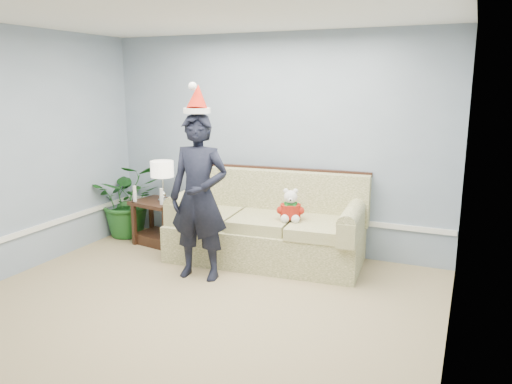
{
  "coord_description": "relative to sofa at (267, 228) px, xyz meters",
  "views": [
    {
      "loc": [
        2.32,
        -3.32,
        2.1
      ],
      "look_at": [
        0.19,
        1.55,
        0.93
      ],
      "focal_mm": 35.0,
      "sensor_mm": 36.0,
      "label": 1
    }
  ],
  "objects": [
    {
      "name": "teddy_bear",
      "position": [
        0.35,
        -0.17,
        0.32
      ],
      "size": [
        0.29,
        0.3,
        0.38
      ],
      "rotation": [
        0.0,
        0.0,
        0.32
      ],
      "color": "silver",
      "rests_on": "sofa"
    },
    {
      "name": "santa_hat",
      "position": [
        -0.45,
        -0.81,
        1.55
      ],
      "size": [
        0.34,
        0.37,
        0.33
      ],
      "rotation": [
        0.0,
        0.0,
        0.28
      ],
      "color": "silver",
      "rests_on": "man"
    },
    {
      "name": "room_shell",
      "position": [
        -0.13,
        -2.03,
        0.97
      ],
      "size": [
        4.54,
        5.04,
        2.74
      ],
      "color": "tan",
      "rests_on": "ground"
    },
    {
      "name": "candle_pair",
      "position": [
        -1.6,
        -0.16,
        0.29
      ],
      "size": [
        0.47,
        0.05,
        0.21
      ],
      "color": "silver",
      "rests_on": "side_table"
    },
    {
      "name": "table_lamp",
      "position": [
        -1.47,
        -0.0,
        0.6
      ],
      "size": [
        0.3,
        0.3,
        0.53
      ],
      "color": "silver",
      "rests_on": "side_table"
    },
    {
      "name": "houseplant",
      "position": [
        -2.13,
        0.11,
        0.13
      ],
      "size": [
        1.23,
        1.21,
        1.03
      ],
      "primitive_type": "imported",
      "rotation": [
        0.0,
        0.0,
        0.71
      ],
      "color": "#1B541D",
      "rests_on": "room_shell"
    },
    {
      "name": "man",
      "position": [
        -0.45,
        -0.83,
        0.52
      ],
      "size": [
        0.7,
        0.5,
        1.8
      ],
      "primitive_type": "imported",
      "rotation": [
        0.0,
        0.0,
        0.1
      ],
      "color": "black",
      "rests_on": "room_shell"
    },
    {
      "name": "side_table",
      "position": [
        -1.57,
        -0.02,
        -0.15
      ],
      "size": [
        0.67,
        0.59,
        0.58
      ],
      "rotation": [
        0.0,
        0.0,
        -0.17
      ],
      "color": "#382214",
      "rests_on": "room_shell"
    },
    {
      "name": "sofa",
      "position": [
        0.0,
        0.0,
        0.0
      ],
      "size": [
        2.36,
        1.16,
        1.07
      ],
      "rotation": [
        0.0,
        0.0,
        0.08
      ],
      "color": "#606731",
      "rests_on": "room_shell"
    },
    {
      "name": "wainscot_trim",
      "position": [
        -1.3,
        -0.85,
        0.07
      ],
      "size": [
        4.49,
        4.99,
        0.06
      ],
      "color": "white",
      "rests_on": "room_shell"
    }
  ]
}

